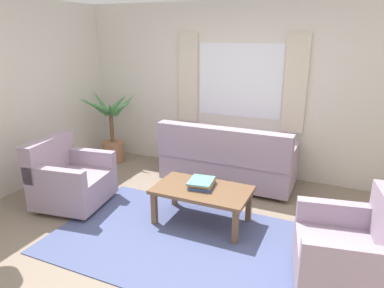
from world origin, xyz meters
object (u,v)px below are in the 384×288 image
object	(u,v)px
armchair_right	(353,253)
coffee_table	(202,193)
potted_plant	(111,132)
couch	(227,161)
book_stack_on_table	(202,183)
armchair_left	(69,179)

from	to	relation	value
armchair_right	coffee_table	size ratio (longest dim) A/B	0.89
armchair_right	potted_plant	bearing A→B (deg)	-125.44
couch	potted_plant	xyz separation A→B (m)	(-2.13, 0.12, 0.16)
potted_plant	couch	bearing A→B (deg)	-3.23
armchair_right	book_stack_on_table	xyz separation A→B (m)	(-1.63, 0.55, 0.13)
couch	armchair_right	world-z (taller)	couch
couch	armchair_right	xyz separation A→B (m)	(1.70, -1.67, -0.01)
coffee_table	potted_plant	world-z (taller)	potted_plant
armchair_right	potted_plant	xyz separation A→B (m)	(-3.82, 1.79, 0.17)
coffee_table	book_stack_on_table	size ratio (longest dim) A/B	3.17
armchair_left	potted_plant	xyz separation A→B (m)	(-0.48, 1.55, 0.17)
couch	book_stack_on_table	world-z (taller)	couch
couch	potted_plant	distance (m)	2.13
coffee_table	book_stack_on_table	world-z (taller)	book_stack_on_table
armchair_right	book_stack_on_table	world-z (taller)	armchair_right
armchair_left	book_stack_on_table	bearing A→B (deg)	-88.15
potted_plant	armchair_right	bearing A→B (deg)	-25.04
armchair_right	coffee_table	distance (m)	1.68
couch	coffee_table	size ratio (longest dim) A/B	1.73
couch	book_stack_on_table	size ratio (longest dim) A/B	5.47
couch	armchair_left	distance (m)	2.18
armchair_right	coffee_table	world-z (taller)	armchair_right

